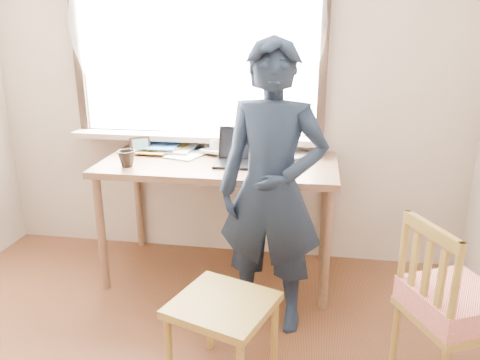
% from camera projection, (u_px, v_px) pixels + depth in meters
% --- Properties ---
extents(room_shell, '(3.52, 4.02, 2.61)m').
position_uv_depth(room_shell, '(116.00, 44.00, 1.54)').
color(room_shell, '#C0AE9A').
rests_on(room_shell, ground).
extents(desk, '(1.56, 0.78, 0.84)m').
position_uv_depth(desk, '(219.00, 173.00, 3.15)').
color(desk, brown).
rests_on(desk, ground).
extents(laptop, '(0.33, 0.27, 0.23)m').
position_uv_depth(laptop, '(242.00, 155.00, 3.05)').
color(laptop, black).
rests_on(laptop, desk).
extents(mug_white, '(0.19, 0.19, 0.11)m').
position_uv_depth(mug_white, '(219.00, 146.00, 3.29)').
color(mug_white, white).
rests_on(mug_white, desk).
extents(mug_dark, '(0.16, 0.16, 0.10)m').
position_uv_depth(mug_dark, '(127.00, 159.00, 2.98)').
color(mug_dark, black).
rests_on(mug_dark, desk).
extents(mouse, '(0.09, 0.06, 0.03)m').
position_uv_depth(mouse, '(286.00, 166.00, 2.96)').
color(mouse, black).
rests_on(mouse, desk).
extents(desk_clutter, '(0.67, 0.48, 0.05)m').
position_uv_depth(desk_clutter, '(183.00, 151.00, 3.28)').
color(desk_clutter, white).
rests_on(desk_clutter, desk).
extents(book_a, '(0.24, 0.31, 0.03)m').
position_uv_depth(book_a, '(164.00, 148.00, 3.39)').
color(book_a, white).
rests_on(book_a, desk).
extents(book_b, '(0.32, 0.31, 0.02)m').
position_uv_depth(book_b, '(282.00, 153.00, 3.28)').
color(book_b, white).
rests_on(book_b, desk).
extents(picture_frame, '(0.13, 0.09, 0.11)m').
position_uv_depth(picture_frame, '(140.00, 146.00, 3.29)').
color(picture_frame, black).
rests_on(picture_frame, desk).
extents(work_chair, '(0.56, 0.55, 0.46)m').
position_uv_depth(work_chair, '(223.00, 314.00, 2.23)').
color(work_chair, olive).
rests_on(work_chair, ground).
extents(side_chair, '(0.53, 0.53, 0.88)m').
position_uv_depth(side_chair, '(451.00, 304.00, 2.17)').
color(side_chair, olive).
rests_on(side_chair, ground).
extents(person, '(0.65, 0.47, 1.65)m').
position_uv_depth(person, '(272.00, 191.00, 2.59)').
color(person, black).
rests_on(person, ground).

